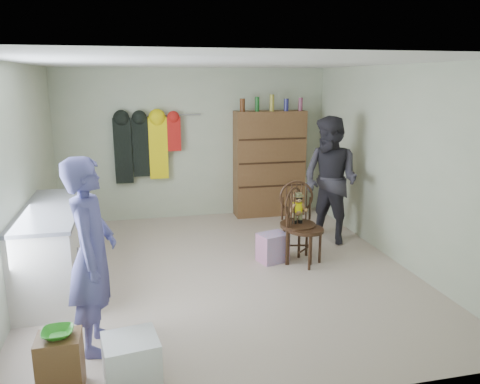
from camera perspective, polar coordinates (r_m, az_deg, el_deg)
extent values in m
plane|color=beige|center=(5.89, -1.96, -9.60)|extent=(5.00, 5.00, 0.00)
plane|color=beige|center=(7.95, -5.51, 5.82)|extent=(4.50, 0.00, 4.50)
plane|color=beige|center=(5.56, -25.48, 1.17)|extent=(0.00, 5.00, 5.00)
plane|color=beige|center=(6.33, 18.39, 3.18)|extent=(0.00, 5.00, 5.00)
plane|color=white|center=(5.41, -2.18, 15.50)|extent=(5.00, 5.00, 0.00)
cube|color=silver|center=(5.71, -21.71, -6.52)|extent=(0.60, 1.80, 0.90)
cube|color=slate|center=(5.58, -22.13, -1.97)|extent=(0.64, 1.86, 0.04)
cylinder|color=#99999E|center=(5.22, -19.12, -7.13)|extent=(0.02, 0.02, 0.14)
cylinder|color=#99999E|center=(6.07, -18.28, -4.17)|extent=(0.02, 0.02, 0.14)
cube|color=brown|center=(3.99, -21.04, -18.97)|extent=(0.32, 0.28, 0.46)
imported|color=#2A9221|center=(3.86, -21.37, -15.72)|extent=(0.23, 0.23, 0.06)
cube|color=white|center=(3.94, -13.10, -19.48)|extent=(0.46, 0.45, 0.39)
cylinder|color=#372113|center=(6.10, 7.04, -4.03)|extent=(0.54, 0.54, 0.05)
cylinder|color=#372113|center=(6.02, 5.74, -6.79)|extent=(0.04, 0.04, 0.46)
cylinder|color=#372113|center=(6.07, 8.62, -6.72)|extent=(0.04, 0.04, 0.46)
cylinder|color=#372113|center=(6.31, 5.38, -5.79)|extent=(0.04, 0.04, 0.46)
cylinder|color=#372113|center=(6.36, 8.13, -5.73)|extent=(0.04, 0.04, 0.46)
torus|color=#372113|center=(6.19, 6.88, -0.62)|extent=(0.44, 0.12, 0.45)
cylinder|color=#372113|center=(6.19, 5.18, -2.03)|extent=(0.03, 0.03, 0.31)
cylinder|color=#372113|center=(6.25, 8.52, -1.99)|extent=(0.03, 0.03, 0.31)
cylinder|color=#F0E605|center=(6.05, 7.04, -1.85)|extent=(0.13, 0.13, 0.12)
cylinder|color=#475128|center=(6.09, 7.01, -2.94)|extent=(0.08, 0.08, 0.19)
sphere|color=#9E7042|center=(6.02, 7.07, -0.79)|extent=(0.11, 0.11, 0.11)
cylinder|color=#475128|center=(6.01, 7.09, -0.29)|extent=(0.10, 0.10, 0.04)
cube|color=black|center=(5.97, 7.25, -0.83)|extent=(0.08, 0.01, 0.02)
cylinder|color=#372113|center=(6.00, 7.95, -4.56)|extent=(0.62, 0.62, 0.04)
cylinder|color=#372113|center=(5.90, 8.49, -7.41)|extent=(0.04, 0.04, 0.44)
cylinder|color=#372113|center=(6.15, 9.72, -6.58)|extent=(0.04, 0.04, 0.44)
cylinder|color=#372113|center=(6.03, 5.90, -6.85)|extent=(0.04, 0.04, 0.44)
cylinder|color=#372113|center=(6.27, 7.22, -6.07)|extent=(0.04, 0.04, 0.44)
torus|color=#372113|center=(5.99, 6.55, -1.41)|extent=(0.34, 0.31, 0.43)
cylinder|color=#372113|center=(5.88, 5.77, -3.17)|extent=(0.03, 0.03, 0.29)
cylinder|color=#372113|center=(6.18, 7.38, -2.39)|extent=(0.03, 0.03, 0.29)
cube|color=pink|center=(6.13, 4.00, -6.76)|extent=(0.42, 0.37, 0.38)
imported|color=#504F91|center=(4.21, -17.59, -7.39)|extent=(0.47, 0.66, 1.72)
imported|color=#2D2B33|center=(6.80, 10.94, 1.38)|extent=(1.04, 1.11, 1.82)
cube|color=brown|center=(8.07, 3.58, 3.46)|extent=(1.20, 0.38, 1.80)
cube|color=#372113|center=(7.96, 3.93, 0.74)|extent=(1.16, 0.02, 0.03)
cube|color=#372113|center=(7.88, 3.98, 3.58)|extent=(1.16, 0.02, 0.03)
cube|color=#372113|center=(7.82, 4.03, 6.46)|extent=(1.16, 0.02, 0.03)
cylinder|color=#592D14|center=(7.73, 0.29, 10.55)|extent=(0.09, 0.09, 0.21)
cylinder|color=#19591E|center=(7.79, 2.11, 10.65)|extent=(0.07, 0.07, 0.24)
cylinder|color=#A59933|center=(7.86, 3.91, 10.79)|extent=(0.07, 0.07, 0.27)
cylinder|color=navy|center=(7.94, 5.66, 10.53)|extent=(0.08, 0.08, 0.20)
cylinder|color=#8C3F59|center=(8.02, 7.39, 10.56)|extent=(0.07, 0.07, 0.22)
cylinder|color=#99999E|center=(7.80, -8.48, 9.28)|extent=(1.00, 0.02, 0.02)
cube|color=black|center=(7.78, -14.06, 4.89)|extent=(0.28, 0.10, 1.05)
cube|color=black|center=(7.77, -12.01, 5.37)|extent=(0.26, 0.10, 0.95)
cube|color=yellow|center=(7.78, -9.93, 5.29)|extent=(0.30, 0.10, 1.00)
cube|color=red|center=(7.77, -8.07, 7.02)|extent=(0.22, 0.10, 0.55)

